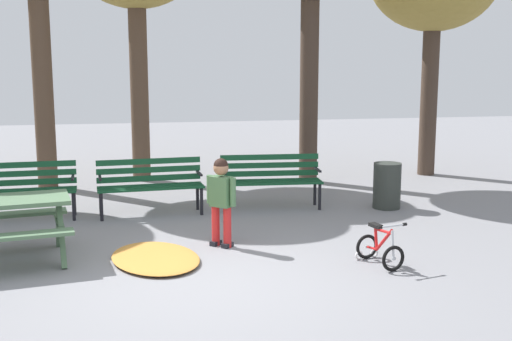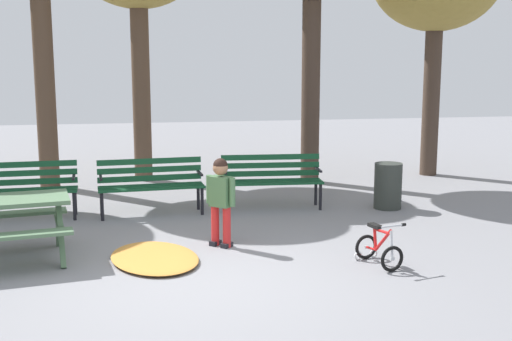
% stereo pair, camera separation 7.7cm
% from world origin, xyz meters
% --- Properties ---
extents(ground, '(36.00, 36.00, 0.00)m').
position_xyz_m(ground, '(0.00, 0.00, 0.00)').
color(ground, gray).
extents(park_bench_far_left, '(1.62, 0.53, 0.85)m').
position_xyz_m(park_bench_far_left, '(-2.26, 3.26, 0.51)').
color(park_bench_far_left, '#144728').
rests_on(park_bench_far_left, ground).
extents(park_bench_left, '(1.63, 0.56, 0.85)m').
position_xyz_m(park_bench_left, '(-0.36, 3.24, 0.51)').
color(park_bench_left, '#144728').
rests_on(park_bench_left, ground).
extents(park_bench_right, '(1.63, 0.57, 0.85)m').
position_xyz_m(park_bench_right, '(1.55, 3.31, 0.51)').
color(park_bench_right, '#144728').
rests_on(park_bench_right, ground).
extents(child_standing, '(0.34, 0.32, 1.14)m').
position_xyz_m(child_standing, '(0.46, 1.28, 0.68)').
color(child_standing, red).
rests_on(child_standing, ground).
extents(kids_bicycle, '(0.47, 0.61, 0.54)m').
position_xyz_m(kids_bicycle, '(2.16, 0.17, 0.20)').
color(kids_bicycle, black).
rests_on(kids_bicycle, ground).
extents(leaf_pile, '(1.32, 1.63, 0.07)m').
position_xyz_m(leaf_pile, '(-0.40, 0.84, 0.04)').
color(leaf_pile, '#C68438').
rests_on(leaf_pile, ground).
extents(trash_bin, '(0.44, 0.44, 0.73)m').
position_xyz_m(trash_bin, '(3.38, 2.93, 0.37)').
color(trash_bin, '#2D332D').
rests_on(trash_bin, ground).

